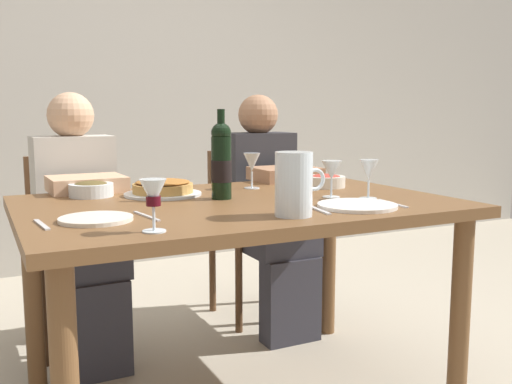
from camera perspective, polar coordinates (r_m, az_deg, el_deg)
back_wall at (r=4.13m, az=-14.80°, el=12.26°), size 8.00×0.10×2.80m
dining_table at (r=2.07m, az=-1.77°, el=-3.40°), size 1.50×1.00×0.76m
wine_bottle at (r=2.08m, az=-3.47°, el=3.12°), size 0.08×0.08×0.33m
water_pitcher at (r=1.75m, az=3.80°, el=0.41°), size 0.17×0.12×0.20m
baked_tart at (r=2.21m, az=-9.25°, el=0.39°), size 0.29×0.29×0.06m
salad_bowl at (r=2.43m, az=6.95°, el=1.16°), size 0.16×0.16×0.06m
olive_bowl at (r=2.24m, az=-16.07°, el=0.33°), size 0.16×0.16×0.06m
wine_glass_left_diner at (r=2.36m, az=-0.42°, el=2.85°), size 0.07×0.07×0.15m
wine_glass_right_diner at (r=2.13m, az=7.53°, el=2.06°), size 0.07×0.07×0.14m
wine_glass_centre at (r=1.53m, az=-10.18°, el=-0.34°), size 0.07×0.07×0.14m
wine_glass_spare at (r=2.12m, az=11.16°, el=2.02°), size 0.07×0.07×0.14m
dinner_plate_left_setting at (r=1.74m, az=-15.62°, el=-2.59°), size 0.21×0.21×0.01m
dinner_plate_right_setting at (r=1.94m, az=10.03°, el=-1.34°), size 0.27×0.27×0.01m
fork_left_setting at (r=1.72m, az=-20.54°, el=-3.05°), size 0.03×0.16×0.00m
knife_left_setting at (r=1.77m, az=-10.85°, el=-2.36°), size 0.04×0.18×0.00m
knife_right_setting at (r=2.03m, az=13.44°, el=-1.11°), size 0.03×0.18×0.00m
spoon_right_setting at (r=1.86m, az=6.29°, el=-1.79°), size 0.04×0.16×0.00m
chair_left at (r=2.82m, az=-17.87°, el=-4.23°), size 0.41×0.41×0.87m
diner_left at (r=2.57m, az=-17.07°, el=-2.65°), size 0.35×0.51×1.16m
chair_right at (r=3.06m, az=-0.82°, el=-2.92°), size 0.40×0.40×0.87m
diner_right at (r=2.83m, az=1.25°, el=-1.36°), size 0.34×0.50×1.16m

